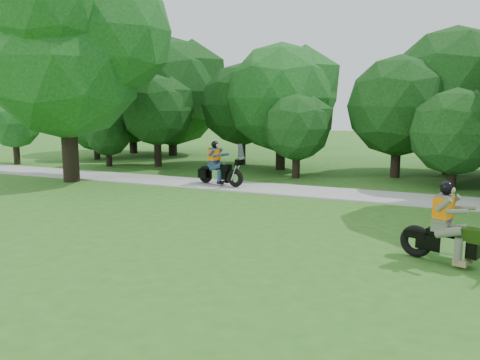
% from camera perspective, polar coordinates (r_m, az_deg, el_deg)
% --- Properties ---
extents(ground, '(100.00, 100.00, 0.00)m').
position_cam_1_polar(ground, '(10.36, -0.82, -9.32)').
color(ground, '#2C651C').
rests_on(ground, ground).
extents(walkway, '(60.00, 2.20, 0.06)m').
position_cam_1_polar(walkway, '(17.74, 9.68, -1.50)').
color(walkway, '#A8A8A3').
rests_on(walkway, ground).
extents(tree_line, '(39.69, 12.13, 7.47)m').
position_cam_1_polar(tree_line, '(23.91, 18.46, 9.43)').
color(tree_line, black).
rests_on(tree_line, ground).
extents(big_tree_west, '(8.64, 6.56, 9.96)m').
position_cam_1_polar(big_tree_west, '(21.61, -20.09, 15.24)').
color(big_tree_west, black).
rests_on(big_tree_west, ground).
extents(chopper_motorcycle, '(2.37, 1.25, 1.74)m').
position_cam_1_polar(chopper_motorcycle, '(10.61, 24.44, -6.11)').
color(chopper_motorcycle, black).
rests_on(chopper_motorcycle, ground).
extents(touring_motorcycle, '(2.29, 1.12, 1.77)m').
position_cam_1_polar(touring_motorcycle, '(18.94, -2.79, 1.37)').
color(touring_motorcycle, black).
rests_on(touring_motorcycle, walkway).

